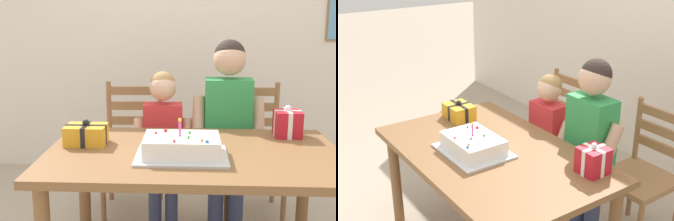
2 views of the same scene
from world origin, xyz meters
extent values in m
cube|color=brown|center=(0.00, 0.00, 0.71)|extent=(1.48, 0.91, 0.04)
cylinder|color=brown|center=(-0.66, -0.37, 0.34)|extent=(0.07, 0.07, 0.69)
cylinder|color=brown|center=(-0.66, 0.37, 0.34)|extent=(0.07, 0.07, 0.69)
cube|color=silver|center=(-0.06, -0.10, 0.73)|extent=(0.44, 0.34, 0.01)
cube|color=white|center=(-0.06, -0.10, 0.78)|extent=(0.36, 0.26, 0.09)
cylinder|color=#E04C9E|center=(-0.07, -0.09, 0.86)|extent=(0.01, 0.01, 0.07)
sphere|color=yellow|center=(-0.07, -0.09, 0.91)|extent=(0.02, 0.02, 0.02)
sphere|color=orange|center=(0.04, -0.18, 0.83)|extent=(0.01, 0.01, 0.01)
sphere|color=red|center=(-0.18, -0.06, 0.83)|extent=(0.01, 0.01, 0.01)
sphere|color=red|center=(-0.09, -0.20, 0.83)|extent=(0.01, 0.01, 0.01)
sphere|color=blue|center=(0.06, -0.20, 0.83)|extent=(0.02, 0.02, 0.02)
sphere|color=green|center=(-0.02, -0.04, 0.83)|extent=(0.01, 0.01, 0.01)
sphere|color=green|center=(-0.02, -0.13, 0.83)|extent=(0.01, 0.01, 0.01)
sphere|color=red|center=(-0.14, -0.02, 0.83)|extent=(0.02, 0.02, 0.02)
cube|color=red|center=(0.53, 0.31, 0.80)|extent=(0.14, 0.15, 0.15)
cube|color=white|center=(0.53, 0.31, 0.80)|extent=(0.15, 0.02, 0.15)
cube|color=white|center=(0.53, 0.31, 0.80)|extent=(0.02, 0.15, 0.15)
sphere|color=white|center=(0.53, 0.31, 0.89)|extent=(0.04, 0.04, 0.04)
cube|color=gold|center=(-0.57, 0.10, 0.78)|extent=(0.21, 0.16, 0.10)
cube|color=black|center=(-0.57, 0.10, 0.78)|extent=(0.22, 0.02, 0.11)
cube|color=black|center=(-0.57, 0.10, 0.78)|extent=(0.02, 0.17, 0.11)
sphere|color=black|center=(-0.57, 0.10, 0.84)|extent=(0.04, 0.04, 0.04)
cube|color=#996B42|center=(-0.42, 0.85, 0.45)|extent=(0.44, 0.44, 0.04)
cylinder|color=#996B42|center=(-0.22, 0.67, 0.21)|extent=(0.04, 0.04, 0.43)
cylinder|color=#996B42|center=(-0.60, 0.66, 0.21)|extent=(0.04, 0.04, 0.43)
cylinder|color=#996B42|center=(-0.24, 1.05, 0.21)|extent=(0.04, 0.04, 0.43)
cylinder|color=#996B42|center=(-0.62, 1.04, 0.21)|extent=(0.04, 0.04, 0.43)
cylinder|color=#996B42|center=(-0.24, 1.05, 0.70)|extent=(0.04, 0.04, 0.45)
cylinder|color=#996B42|center=(-0.62, 1.04, 0.70)|extent=(0.04, 0.04, 0.45)
cube|color=#996B42|center=(-0.43, 1.04, 0.63)|extent=(0.36, 0.04, 0.06)
cube|color=#996B42|center=(-0.43, 1.04, 0.74)|extent=(0.36, 0.04, 0.06)
cube|color=#996B42|center=(-0.43, 1.04, 0.85)|extent=(0.36, 0.04, 0.06)
cube|color=#996B42|center=(0.42, 0.85, 0.45)|extent=(0.42, 0.42, 0.04)
cylinder|color=#996B42|center=(0.23, 0.66, 0.21)|extent=(0.04, 0.04, 0.43)
cylinder|color=#996B42|center=(0.23, 1.04, 0.21)|extent=(0.04, 0.04, 0.43)
cylinder|color=#996B42|center=(0.23, 1.04, 0.70)|extent=(0.04, 0.04, 0.45)
cube|color=#996B42|center=(0.42, 1.04, 0.63)|extent=(0.36, 0.03, 0.06)
cube|color=#996B42|center=(0.42, 1.04, 0.74)|extent=(0.36, 0.03, 0.06)
cube|color=#996B42|center=(0.42, 1.04, 0.85)|extent=(0.36, 0.03, 0.06)
cylinder|color=#38426B|center=(0.29, 0.59, 0.24)|extent=(0.10, 0.10, 0.47)
cylinder|color=#38426B|center=(0.16, 0.60, 0.24)|extent=(0.10, 0.10, 0.47)
cube|color=#2D934C|center=(0.22, 0.60, 0.74)|extent=(0.30, 0.19, 0.54)
cylinder|color=tan|center=(0.41, 0.56, 0.72)|extent=(0.08, 0.22, 0.36)
cylinder|color=tan|center=(0.04, 0.56, 0.72)|extent=(0.08, 0.22, 0.36)
sphere|color=tan|center=(0.22, 0.60, 1.13)|extent=(0.20, 0.20, 0.20)
sphere|color=#2D231E|center=(0.22, 0.61, 1.15)|extent=(0.19, 0.19, 0.19)
cylinder|color=#38426B|center=(-0.14, 0.60, 0.20)|extent=(0.08, 0.08, 0.39)
cylinder|color=#38426B|center=(-0.25, 0.59, 0.20)|extent=(0.08, 0.08, 0.39)
cube|color=red|center=(-0.19, 0.60, 0.62)|extent=(0.25, 0.16, 0.45)
cylinder|color=#E0B293|center=(-0.03, 0.57, 0.61)|extent=(0.08, 0.19, 0.30)
cylinder|color=#E0B293|center=(-0.34, 0.56, 0.61)|extent=(0.08, 0.19, 0.30)
sphere|color=#E0B293|center=(-0.19, 0.60, 0.95)|extent=(0.17, 0.17, 0.17)
sphere|color=#A87F4C|center=(-0.19, 0.61, 0.97)|extent=(0.16, 0.16, 0.16)
camera|label=1|loc=(-0.02, -2.11, 1.39)|focal=46.90mm
camera|label=2|loc=(2.04, -1.33, 1.94)|focal=48.39mm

